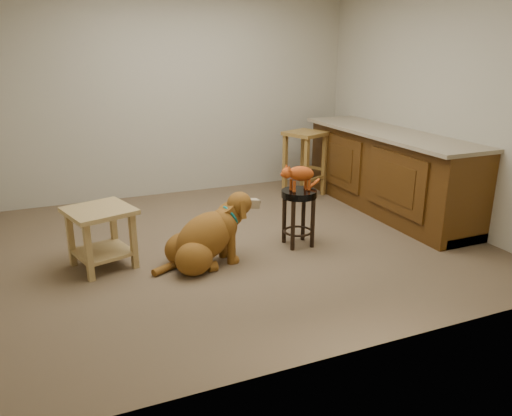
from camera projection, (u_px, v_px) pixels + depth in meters
name	position (u px, v px, depth m)	size (l,w,h in m)	color
floor	(240.00, 243.00, 4.93)	(4.50, 4.00, 0.01)	brown
room_shell	(239.00, 67.00, 4.41)	(4.54, 4.04, 2.62)	#A9A088
cabinet_run	(387.00, 174.00, 5.77)	(0.70, 2.56, 0.94)	#52300E
padded_stool	(299.00, 206.00, 4.76)	(0.34, 0.34, 0.55)	black
wood_stool	(305.00, 162.00, 6.38)	(0.58, 0.58, 0.82)	brown
side_table	(101.00, 229.00, 4.29)	(0.64, 0.64, 0.54)	#9E7F49
golden_retriever	(206.00, 238.00, 4.36)	(1.05, 0.55, 0.67)	brown
tabby_kitten	(298.00, 175.00, 4.66)	(0.46, 0.16, 0.29)	#A63D10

